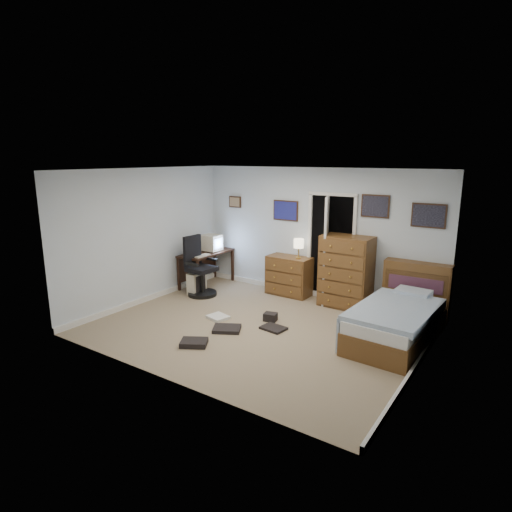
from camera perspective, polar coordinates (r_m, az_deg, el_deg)
The scene contains 15 objects.
floor at distance 7.00m, azimuth 0.22°, elevation -9.59°, with size 5.00×4.00×0.02m, color #9E876D.
computer_desk at distance 9.17m, azimuth -7.04°, elevation -0.44°, with size 0.61×1.28×0.73m.
crt_monitor at distance 9.14m, azimuth -5.96°, elevation 1.77°, with size 0.39×0.36×0.35m.
keyboard at distance 8.71m, azimuth -7.24°, elevation 0.03°, with size 0.15×0.39×0.02m, color beige.
pc_tower at distance 8.68m, azimuth -7.90°, elevation -3.58°, with size 0.21×0.41×0.44m.
office_chair at distance 8.54m, azimuth -7.56°, elevation -2.20°, with size 0.60×0.60×1.18m.
media_stack at distance 9.82m, azimuth -4.18°, elevation -0.56°, with size 0.15×0.15×0.76m, color maroon.
low_dresser at distance 8.52m, azimuth 4.43°, elevation -2.63°, with size 0.87×0.44×0.77m, color brown.
table_lamp at distance 8.27m, azimuth 5.71°, elevation 1.59°, with size 0.20×0.20×0.38m.
doorway at distance 8.48m, azimuth 10.75°, elevation 1.37°, with size 0.96×1.12×2.05m.
tall_dresser at distance 7.93m, azimuth 11.93°, elevation -2.06°, with size 0.89×0.53×1.31m, color brown.
headboard_bookcase at distance 7.73m, azimuth 20.57°, elevation -4.11°, with size 1.09×0.32×0.98m.
bed at distance 6.73m, azimuth 18.08°, elevation -8.45°, with size 1.12×1.96×0.63m.
wall_posters at distance 8.01m, azimuth 11.60°, elevation 6.06°, with size 4.38×0.04×0.60m.
floor_clutter at distance 6.89m, azimuth -3.37°, elevation -9.60°, with size 1.44×1.76×0.13m.
Camera 1 is at (3.58, -5.38, 2.69)m, focal length 30.00 mm.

